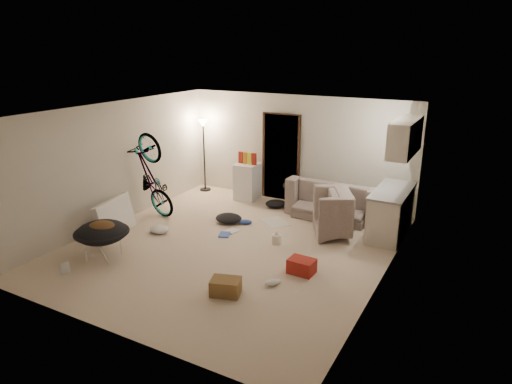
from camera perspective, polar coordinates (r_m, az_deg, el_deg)
The scene contains 37 objects.
floor at distance 8.53m, azimuth -3.11°, elevation -6.89°, with size 5.50×6.00×0.02m, color beige.
ceiling at distance 7.81m, azimuth -3.43°, elevation 10.14°, with size 5.50×6.00×0.02m, color white.
wall_back at distance 10.67m, azimuth 5.26°, elevation 5.32°, with size 5.50×0.02×2.50m, color beige.
wall_front at distance 5.89m, azimuth -18.85°, elevation -6.21°, with size 5.50×0.02×2.50m, color beige.
wall_left at distance 9.77m, azimuth -17.21°, elevation 3.40°, with size 0.02×6.00×2.50m, color beige.
wall_right at distance 7.09m, azimuth 16.11°, elevation -1.84°, with size 0.02×6.00×2.50m, color beige.
doorway at distance 10.85m, azimuth 3.20°, elevation 4.32°, with size 0.85×0.10×2.04m, color black.
door_trim at distance 10.82m, azimuth 3.13°, elevation 4.29°, with size 0.97×0.04×2.10m, color #321D11.
floor_lamp at distance 11.50m, azimuth -6.57°, elevation 6.48°, with size 0.28×0.28×1.81m.
kitchen_counter at distance 9.27m, azimuth 16.49°, elevation -2.54°, with size 0.60×1.50×0.88m, color beige.
counter_top at distance 9.13m, azimuth 16.74°, elevation 0.17°, with size 0.64×1.54×0.04m, color gray.
kitchen_uppers at distance 8.86m, azimuth 18.17°, elevation 6.53°, with size 0.38×1.40×0.65m, color beige.
sofa at distance 10.04m, azimuth 9.84°, elevation -1.36°, with size 2.03×0.79×0.59m, color #384038.
armchair at distance 9.10m, azimuth 11.57°, elevation -3.29°, with size 1.02×0.89×0.66m, color #384038.
bicycle at distance 10.03m, azimuth -12.84°, elevation -0.31°, with size 0.67×1.92×1.01m, color black.
book_asset at distance 8.15m, azimuth -23.17°, elevation -9.52°, with size 0.15×0.21×0.02m, color #A22118.
mini_fridge at distance 10.95m, azimuth -1.11°, elevation 1.31°, with size 0.51×0.51×0.87m, color white.
snack_box_0 at distance 10.89m, azimuth -1.91°, elevation 4.28°, with size 0.10×0.07×0.30m, color #A22118.
snack_box_1 at distance 10.83m, azimuth -1.36°, elevation 4.21°, with size 0.10×0.07×0.30m, color #C37618.
snack_box_2 at distance 10.77m, azimuth -0.80°, elevation 4.14°, with size 0.10×0.07×0.30m, color yellow.
snack_box_3 at distance 10.71m, azimuth -0.24°, elevation 4.07°, with size 0.10×0.07×0.30m, color #A22118.
saucer_chair at distance 8.36m, azimuth -18.67°, elevation -5.35°, with size 0.94×0.94×0.67m.
hoodie at distance 8.23m, azimuth -18.72°, elevation -4.22°, with size 0.48×0.40×0.22m, color brown.
sofa_drape at distance 10.28m, azimuth 4.91°, elevation 0.74°, with size 0.56×0.46×0.28m, color black.
tv_box at distance 9.33m, azimuth -17.23°, elevation -3.03°, with size 0.13×1.08×0.72m, color silver.
drink_case_a at distance 6.96m, azimuth -3.81°, elevation -11.73°, with size 0.44×0.31×0.25m, color brown.
drink_case_b at distance 7.58m, azimuth 5.73°, elevation -9.20°, with size 0.42×0.31×0.24m, color #A22118.
juicer at distance 8.60m, azimuth 2.59°, elevation -5.82°, with size 0.18×0.18×0.26m.
newspaper at distance 9.65m, azimuth 2.40°, elevation -3.76°, with size 0.45×0.59×0.01m, color beige.
book_blue at distance 9.01m, azimuth -3.96°, elevation -5.33°, with size 0.20×0.27×0.03m, color #304EAF.
book_white at distance 9.17m, azimuth -3.01°, elevation -4.88°, with size 0.21×0.27×0.02m, color silver.
shoe_0 at distance 9.50m, azimuth -1.38°, elevation -3.76°, with size 0.29×0.12×0.11m, color #304EAF.
shoe_1 at distance 10.45m, azimuth 3.69°, elevation -1.76°, with size 0.28×0.11×0.10m, color slate.
shoe_4 at distance 7.21m, azimuth 2.14°, elevation -11.22°, with size 0.28×0.12×0.10m, color white.
clothes_lump_a at distance 9.61m, azimuth -3.43°, elevation -3.31°, with size 0.57×0.48×0.18m, color black.
clothes_lump_b at distance 10.52m, azimuth 2.54°, elevation -1.46°, with size 0.50×0.43×0.15m, color black.
clothes_lump_c at distance 9.31m, azimuth -12.00°, elevation -4.57°, with size 0.41×0.35×0.13m, color silver.
Camera 1 is at (4.09, -6.58, 3.56)m, focal length 32.00 mm.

